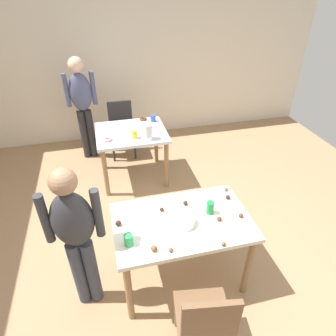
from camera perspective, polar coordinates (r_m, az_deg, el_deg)
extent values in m
plane|color=#9E7A56|center=(3.18, 4.36, -18.88)|extent=(6.40, 6.40, 0.00)
cube|color=beige|center=(5.20, -6.36, 20.05)|extent=(6.40, 0.10, 2.60)
cube|color=silver|center=(2.57, 2.79, -10.54)|extent=(1.19, 0.74, 0.04)
cylinder|color=olive|center=(2.60, -7.68, -23.10)|extent=(0.06, 0.06, 0.71)
cylinder|color=olive|center=(2.82, 15.47, -18.13)|extent=(0.06, 0.06, 0.71)
cylinder|color=olive|center=(2.99, -9.28, -13.22)|extent=(0.06, 0.06, 0.71)
cylinder|color=olive|center=(3.18, 10.39, -9.79)|extent=(0.06, 0.06, 0.71)
cube|color=silver|center=(3.99, -7.26, 6.89)|extent=(0.94, 0.80, 0.04)
cylinder|color=olive|center=(3.87, -12.17, -1.05)|extent=(0.06, 0.06, 0.71)
cylinder|color=olive|center=(3.95, -0.32, 0.56)|extent=(0.06, 0.06, 0.71)
cylinder|color=olive|center=(4.45, -12.74, 3.81)|extent=(0.06, 0.06, 0.71)
cylinder|color=olive|center=(4.52, -2.35, 5.15)|extent=(0.06, 0.06, 0.71)
cube|color=brown|center=(2.41, 6.82, -26.74)|extent=(0.46, 0.46, 0.04)
cube|color=brown|center=(2.13, 8.28, -27.85)|extent=(0.38, 0.10, 0.42)
cylinder|color=brown|center=(2.67, 1.72, -26.35)|extent=(0.04, 0.04, 0.41)
cylinder|color=brown|center=(2.72, 9.64, -25.51)|extent=(0.04, 0.04, 0.41)
cube|color=#2D2D33|center=(4.73, -9.01, 7.13)|extent=(0.41, 0.41, 0.04)
cube|color=#2D2D33|center=(4.80, -9.43, 10.52)|extent=(0.38, 0.05, 0.42)
cylinder|color=#2D2D33|center=(4.69, -6.53, 4.00)|extent=(0.04, 0.04, 0.41)
cylinder|color=#2D2D33|center=(4.68, -10.67, 3.52)|extent=(0.04, 0.04, 0.41)
cylinder|color=#2D2D33|center=(4.99, -7.00, 5.90)|extent=(0.04, 0.04, 0.41)
cylinder|color=#2D2D33|center=(4.98, -10.90, 5.45)|extent=(0.04, 0.04, 0.41)
cylinder|color=#383D4C|center=(2.78, -17.05, -19.20)|extent=(0.11, 0.11, 0.73)
cylinder|color=#383D4C|center=(2.76, -14.67, -19.12)|extent=(0.11, 0.11, 0.73)
ellipsoid|color=#333338|center=(2.32, -18.26, -9.68)|extent=(0.34, 0.23, 0.52)
sphere|color=#997051|center=(2.10, -19.97, -2.50)|extent=(0.20, 0.20, 0.20)
cylinder|color=#333338|center=(2.34, -23.05, -9.21)|extent=(0.08, 0.08, 0.44)
cylinder|color=#333338|center=(2.26, -13.66, -8.66)|extent=(0.08, 0.08, 0.44)
cylinder|color=#28282D|center=(4.82, -14.85, 6.53)|extent=(0.11, 0.11, 0.80)
cylinder|color=#28282D|center=(4.82, -16.15, 6.34)|extent=(0.11, 0.11, 0.80)
ellipsoid|color=#4C5175|center=(4.56, -16.82, 14.08)|extent=(0.32, 0.21, 0.57)
sphere|color=beige|center=(4.45, -17.68, 18.80)|extent=(0.22, 0.22, 0.22)
cylinder|color=#4C5175|center=(4.54, -14.47, 14.94)|extent=(0.07, 0.07, 0.48)
cylinder|color=#4C5175|center=(4.56, -19.34, 14.19)|extent=(0.07, 0.07, 0.48)
cylinder|color=white|center=(2.50, 3.10, -10.34)|extent=(0.20, 0.20, 0.07)
cylinder|color=#198438|center=(2.60, 8.28, -7.70)|extent=(0.07, 0.07, 0.12)
cube|color=silver|center=(2.50, -3.03, -11.18)|extent=(0.17, 0.02, 0.01)
cylinder|color=green|center=(2.34, -7.74, -13.82)|extent=(0.07, 0.07, 0.10)
sphere|color=#3D2319|center=(2.52, -9.75, -10.63)|extent=(0.05, 0.05, 0.05)
sphere|color=#3D2319|center=(2.62, -1.25, -8.14)|extent=(0.04, 0.04, 0.04)
sphere|color=brown|center=(2.72, 8.22, -6.76)|extent=(0.04, 0.04, 0.04)
sphere|color=brown|center=(2.30, 0.53, -15.78)|extent=(0.04, 0.04, 0.04)
sphere|color=brown|center=(2.57, 10.05, -9.80)|extent=(0.04, 0.04, 0.04)
sphere|color=brown|center=(2.38, 10.86, -14.44)|extent=(0.04, 0.04, 0.04)
sphere|color=brown|center=(2.90, 11.36, -4.14)|extent=(0.04, 0.04, 0.04)
sphere|color=#3D2319|center=(2.81, 11.67, -5.62)|extent=(0.04, 0.04, 0.04)
sphere|color=brown|center=(2.30, -2.75, -15.51)|extent=(0.05, 0.05, 0.05)
sphere|color=#3D2319|center=(2.69, 3.45, -6.88)|extent=(0.04, 0.04, 0.04)
sphere|color=brown|center=(2.64, 14.12, -9.04)|extent=(0.04, 0.04, 0.04)
cylinder|color=white|center=(3.72, -3.98, 7.11)|extent=(0.12, 0.12, 0.21)
cylinder|color=#3351B2|center=(4.23, -2.96, 9.71)|extent=(0.07, 0.07, 0.09)
cylinder|color=yellow|center=(3.78, -6.53, 6.55)|extent=(0.07, 0.07, 0.10)
torus|color=pink|center=(3.80, -11.80, 5.57)|extent=(0.12, 0.12, 0.03)
torus|color=brown|center=(4.30, -4.93, 9.60)|extent=(0.11, 0.11, 0.03)
torus|color=white|center=(4.11, -5.08, 8.42)|extent=(0.10, 0.10, 0.03)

